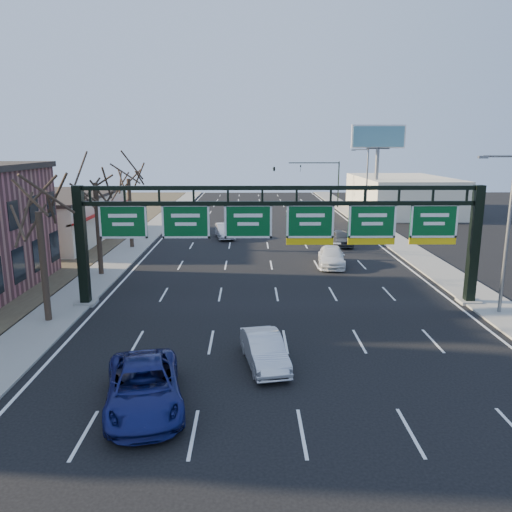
{
  "coord_description": "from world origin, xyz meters",
  "views": [
    {
      "loc": [
        -1.76,
        -21.08,
        9.52
      ],
      "look_at": [
        -1.38,
        7.09,
        3.2
      ],
      "focal_mm": 35.0,
      "sensor_mm": 36.0,
      "label": 1
    }
  ],
  "objects_px": {
    "car_white_wagon": "(331,257)",
    "car_blue_suv": "(144,387)",
    "sign_gantry": "(282,229)",
    "car_silver_sedan": "(264,350)"
  },
  "relations": [
    {
      "from": "sign_gantry",
      "to": "car_white_wagon",
      "type": "bearing_deg",
      "value": 64.51
    },
    {
      "from": "car_blue_suv",
      "to": "car_silver_sedan",
      "type": "height_order",
      "value": "car_blue_suv"
    },
    {
      "from": "car_silver_sedan",
      "to": "car_white_wagon",
      "type": "relative_size",
      "value": 0.85
    },
    {
      "from": "sign_gantry",
      "to": "car_white_wagon",
      "type": "height_order",
      "value": "sign_gantry"
    },
    {
      "from": "car_white_wagon",
      "to": "car_blue_suv",
      "type": "bearing_deg",
      "value": -108.53
    },
    {
      "from": "car_silver_sedan",
      "to": "car_white_wagon",
      "type": "bearing_deg",
      "value": 61.62
    },
    {
      "from": "sign_gantry",
      "to": "car_white_wagon",
      "type": "xyz_separation_m",
      "value": [
        4.65,
        9.76,
        -3.9
      ]
    },
    {
      "from": "sign_gantry",
      "to": "car_blue_suv",
      "type": "distance_m",
      "value": 14.06
    },
    {
      "from": "car_blue_suv",
      "to": "car_white_wagon",
      "type": "distance_m",
      "value": 24.34
    },
    {
      "from": "car_blue_suv",
      "to": "car_silver_sedan",
      "type": "xyz_separation_m",
      "value": [
        4.54,
        3.54,
        -0.1
      ]
    }
  ]
}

